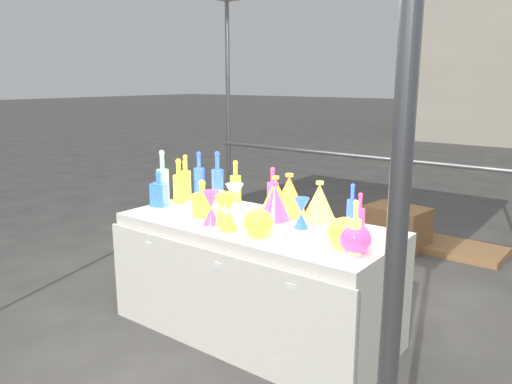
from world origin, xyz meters
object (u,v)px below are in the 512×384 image
Objects in this scene: hourglass_0 at (229,212)px; lampshade_0 at (276,194)px; cardboard_box_closed at (397,227)px; globe_0 at (258,224)px; display_table at (255,278)px; bottle_0 at (236,181)px.

lampshade_0 is at bearing 91.51° from hourglass_0.
hourglass_0 is 0.51m from lampshade_0.
globe_0 is at bearing -79.70° from cardboard_box_closed.
hourglass_0 is 0.22m from globe_0.
lampshade_0 is (-0.04, 0.29, 0.50)m from display_table.
display_table is 7.21× the size of lampshade_0.
hourglass_0 is 0.90× the size of lampshade_0.
display_table is 0.54m from hourglass_0.
cardboard_box_closed is at bearing 73.56° from bottle_0.
bottle_0 reaches higher than cardboard_box_closed.
bottle_0 reaches higher than hourglass_0.
cardboard_box_closed is at bearing 87.68° from display_table.
hourglass_0 is at bearing -74.94° from lampshade_0.
bottle_0 is at bearing 126.18° from hourglass_0.
hourglass_0 is (-0.12, -2.43, 0.66)m from cardboard_box_closed.
lampshade_0 is at bearing -9.65° from bottle_0.
bottle_0 is at bearing 141.81° from display_table.
display_table reaches higher than cardboard_box_closed.
lampshade_0 reaches higher than display_table.
bottle_0 is (-0.46, 0.36, 0.53)m from display_table.
globe_0 is (0.21, 0.02, -0.04)m from hourglass_0.
bottle_0 is at bearing -98.27° from cardboard_box_closed.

